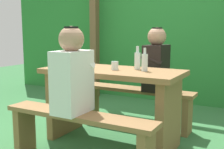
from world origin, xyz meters
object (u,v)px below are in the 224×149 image
at_px(person_black_coat, 156,62).
at_px(drinking_glass, 115,66).
at_px(picnic_table, 112,93).
at_px(bottle_left, 137,60).
at_px(bottle_right, 145,62).
at_px(person_white_shirt, 72,73).
at_px(bench_far, 136,99).
at_px(bench_near, 78,128).

height_order(person_black_coat, drinking_glass, person_black_coat).
bearing_deg(picnic_table, drinking_glass, -31.88).
bearing_deg(bottle_left, bottle_right, -36.77).
bearing_deg(person_white_shirt, bench_far, 87.67).
xyz_separation_m(bench_far, person_white_shirt, (-0.05, -1.19, 0.46)).
relative_size(bench_near, person_white_shirt, 1.95).
bearing_deg(bench_far, bottle_right, -59.32).
bearing_deg(bench_near, person_white_shirt, 176.09).
bearing_deg(picnic_table, bench_far, 90.00).
height_order(drinking_glass, bottle_right, bottle_right).
height_order(bench_near, person_white_shirt, person_white_shirt).
relative_size(picnic_table, drinking_glass, 16.57).
relative_size(picnic_table, bottle_left, 6.05).
height_order(bench_near, bottle_right, bottle_right).
bearing_deg(picnic_table, person_black_coat, 67.51).
distance_m(bench_far, bottle_right, 0.84).
relative_size(picnic_table, person_black_coat, 1.95).
distance_m(bench_near, person_white_shirt, 0.47).
height_order(person_white_shirt, drinking_glass, person_white_shirt).
relative_size(picnic_table, person_white_shirt, 1.95).
distance_m(picnic_table, bench_near, 0.63).
relative_size(bench_near, person_black_coat, 1.95).
bearing_deg(bottle_right, drinking_glass, -168.50).
height_order(bench_far, bottle_right, bottle_right).
relative_size(picnic_table, bench_far, 1.00).
xyz_separation_m(drinking_glass, bottle_right, (0.29, 0.06, 0.05)).
distance_m(bench_near, bench_far, 1.20).
relative_size(person_white_shirt, bottle_left, 3.11).
height_order(bench_far, bottle_left, bottle_left).
relative_size(picnic_table, bench_near, 1.00).
relative_size(bench_far, person_white_shirt, 1.95).
bearing_deg(person_black_coat, person_white_shirt, -103.92).
relative_size(person_white_shirt, person_black_coat, 1.00).
distance_m(person_white_shirt, bottle_left, 0.76).
xyz_separation_m(bench_far, drinking_glass, (0.05, -0.63, 0.47)).
bearing_deg(bottle_left, picnic_table, -153.69).
bearing_deg(person_white_shirt, person_black_coat, 76.08).
bearing_deg(bench_far, person_black_coat, -0.77).
bearing_deg(picnic_table, bottle_left, 26.31).
bearing_deg(bottle_right, bench_near, -118.29).
bearing_deg(bench_near, picnic_table, 90.00).
height_order(picnic_table, bottle_right, bottle_right).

